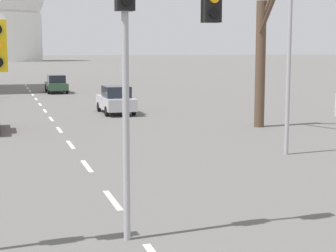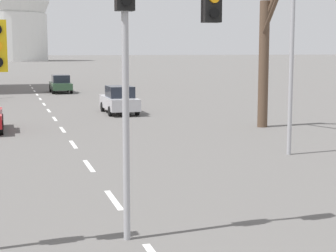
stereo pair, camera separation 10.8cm
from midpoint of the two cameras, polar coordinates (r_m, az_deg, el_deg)
The scene contains 17 objects.
lane_stripe_1 at distance 14.82m, azimuth -5.33°, elevation -7.47°, with size 0.16×2.00×0.01m, color silver.
lane_stripe_2 at distance 19.14m, azimuth -7.88°, elevation -4.03°, with size 0.16×2.00×0.01m, color silver.
lane_stripe_3 at distance 23.53m, azimuth -9.47°, elevation -1.85°, with size 0.16×2.00×0.01m, color silver.
lane_stripe_4 at distance 27.95m, azimuth -10.55°, elevation -0.36°, with size 0.16×2.00×0.01m, color silver.
lane_stripe_5 at distance 32.40m, azimuth -11.34°, elevation 0.72°, with size 0.16×2.00×0.01m, color silver.
lane_stripe_6 at distance 36.86m, azimuth -11.94°, elevation 1.54°, with size 0.16×2.00×0.01m, color silver.
lane_stripe_7 at distance 41.32m, azimuth -12.41°, elevation 2.18°, with size 0.16×2.00×0.01m, color silver.
lane_stripe_8 at distance 45.80m, azimuth -12.79°, elevation 2.70°, with size 0.16×2.00×0.01m, color silver.
lane_stripe_9 at distance 50.27m, azimuth -13.10°, elevation 3.12°, with size 0.16×2.00×0.01m, color silver.
lane_stripe_10 at distance 54.76m, azimuth -13.36°, elevation 3.48°, with size 0.16×2.00×0.01m, color silver.
lane_stripe_11 at distance 59.24m, azimuth -13.58°, elevation 3.78°, with size 0.16×2.00×0.01m, color silver.
lane_stripe_12 at distance 63.73m, azimuth -13.77°, elevation 4.04°, with size 0.16×2.00×0.01m, color silver.
traffic_signal_centre_tall at distance 11.34m, azimuth -1.08°, elevation 9.96°, with size 2.16×0.34×5.70m.
sedan_near_left at distance 34.51m, azimuth -4.87°, elevation 2.66°, with size 1.81×4.37×1.70m.
sedan_mid_centre at distance 52.04m, azimuth -10.80°, elevation 4.24°, with size 1.81×4.41×1.63m.
bare_tree_right_near at distance 28.55m, azimuth 9.91°, elevation 6.90°, with size 1.47×2.97×7.55m.
capitol_dome at distance 204.16m, azimuth -15.69°, elevation 11.60°, with size 27.00×27.00×38.14m.
Camera 2 is at (-2.60, -4.74, 3.89)m, focal length 60.00 mm.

